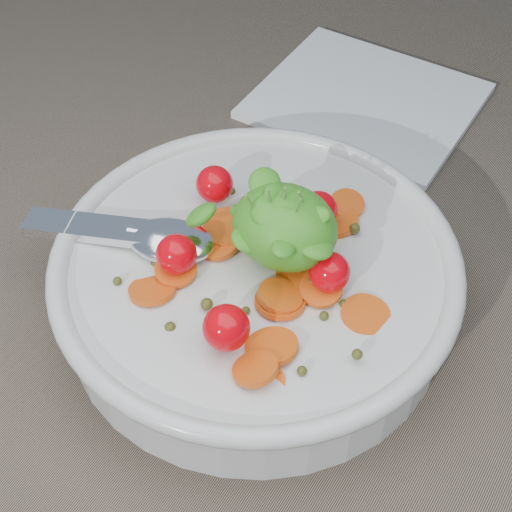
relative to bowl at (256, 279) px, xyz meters
The scene contains 3 objects.
ground 0.03m from the bowl, 147.42° to the left, with size 6.00×6.00×0.00m, color #786956.
bowl is the anchor object (origin of this frame).
napkin 0.25m from the bowl, 98.95° to the left, with size 0.18×0.16×0.01m, color white.
Camera 1 is at (0.18, -0.29, 0.41)m, focal length 55.00 mm.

